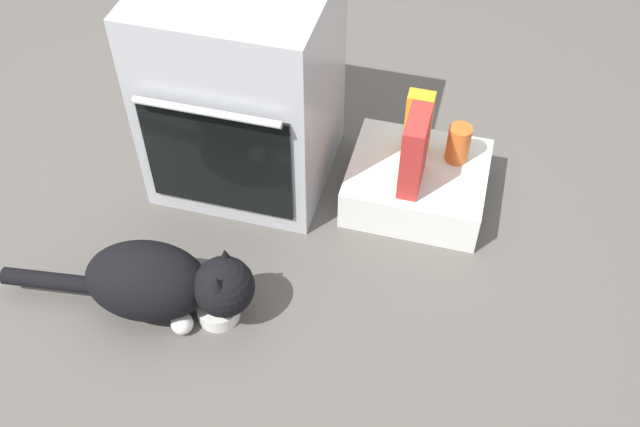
# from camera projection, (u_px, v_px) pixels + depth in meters

# --- Properties ---
(ground) EXTENTS (8.00, 8.00, 0.00)m
(ground) POSITION_uv_depth(u_px,v_px,m) (234.00, 243.00, 2.50)
(ground) COLOR #56514C
(oven) EXTENTS (0.59, 0.59, 0.76)m
(oven) POSITION_uv_depth(u_px,v_px,m) (243.00, 87.00, 2.47)
(oven) COLOR #B7BABF
(oven) RESTS_ON ground
(pantry_cabinet) EXTENTS (0.48, 0.41, 0.16)m
(pantry_cabinet) POSITION_uv_depth(u_px,v_px,m) (417.00, 183.00, 2.59)
(pantry_cabinet) COLOR white
(pantry_cabinet) RESTS_ON ground
(food_bowl) EXTENTS (0.13, 0.13, 0.08)m
(food_bowl) POSITION_uv_depth(u_px,v_px,m) (218.00, 310.00, 2.28)
(food_bowl) COLOR white
(food_bowl) RESTS_ON ground
(cat) EXTENTS (0.82, 0.29, 0.27)m
(cat) POSITION_uv_depth(u_px,v_px,m) (162.00, 282.00, 2.21)
(cat) COLOR black
(cat) RESTS_ON ground
(juice_carton) EXTENTS (0.09, 0.06, 0.24)m
(juice_carton) POSITION_uv_depth(u_px,v_px,m) (418.00, 122.00, 2.51)
(juice_carton) COLOR orange
(juice_carton) RESTS_ON pantry_cabinet
(cereal_box) EXTENTS (0.07, 0.18, 0.28)m
(cereal_box) POSITION_uv_depth(u_px,v_px,m) (414.00, 152.00, 2.38)
(cereal_box) COLOR #B72D28
(cereal_box) RESTS_ON pantry_cabinet
(sauce_jar) EXTENTS (0.08, 0.08, 0.14)m
(sauce_jar) POSITION_uv_depth(u_px,v_px,m) (458.00, 144.00, 2.51)
(sauce_jar) COLOR #D16023
(sauce_jar) RESTS_ON pantry_cabinet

